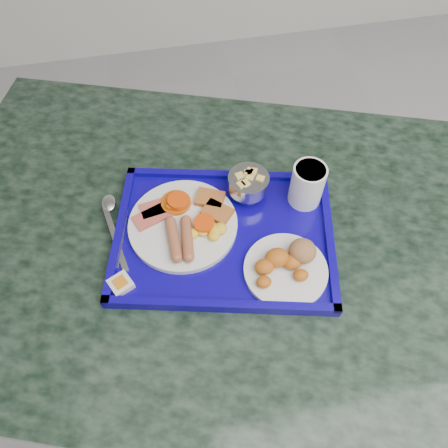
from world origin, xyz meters
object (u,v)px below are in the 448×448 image
at_px(fruit_bowl, 248,183).
at_px(main_plate, 186,223).
at_px(table, 224,281).
at_px(bread_plate, 287,265).
at_px(tray, 224,236).
at_px(juice_cup, 307,184).

bearing_deg(fruit_bowl, main_plate, -158.49).
xyz_separation_m(table, fruit_bowl, (0.07, 0.09, 0.25)).
height_order(table, fruit_bowl, fruit_bowl).
bearing_deg(bread_plate, main_plate, 142.07).
distance_m(main_plate, bread_plate, 0.22).
distance_m(tray, main_plate, 0.08).
height_order(table, tray, tray).
relative_size(main_plate, fruit_bowl, 2.60).
xyz_separation_m(tray, main_plate, (-0.07, 0.04, 0.02)).
bearing_deg(bread_plate, table, 135.14).
height_order(tray, main_plate, main_plate).
bearing_deg(tray, fruit_bowl, 52.58).
height_order(bread_plate, fruit_bowl, fruit_bowl).
xyz_separation_m(table, main_plate, (-0.07, 0.03, 0.23)).
distance_m(bread_plate, juice_cup, 0.18).
distance_m(tray, bread_plate, 0.14).
bearing_deg(fruit_bowl, table, -127.90).
distance_m(tray, juice_cup, 0.20).
bearing_deg(fruit_bowl, juice_cup, -17.20).
relative_size(main_plate, bread_plate, 1.38).
xyz_separation_m(tray, fruit_bowl, (0.07, 0.09, 0.04)).
relative_size(table, fruit_bowl, 17.20).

